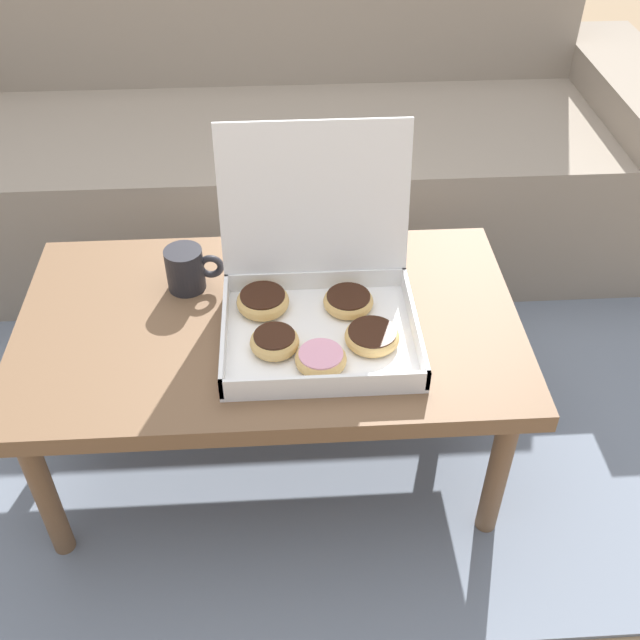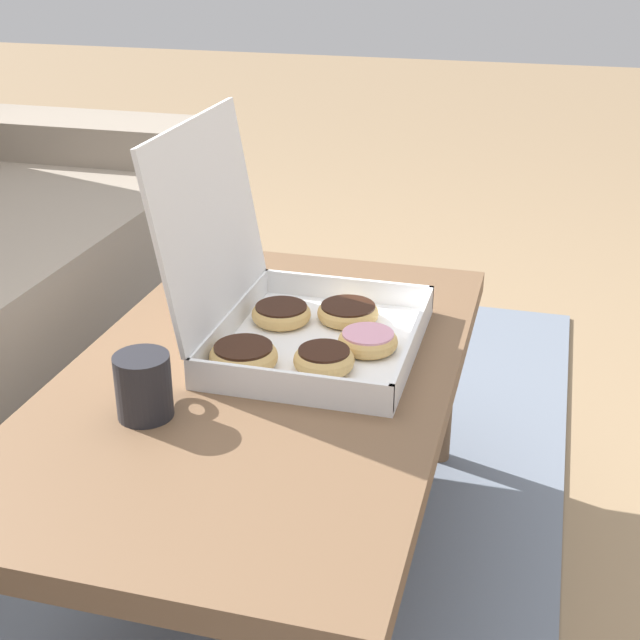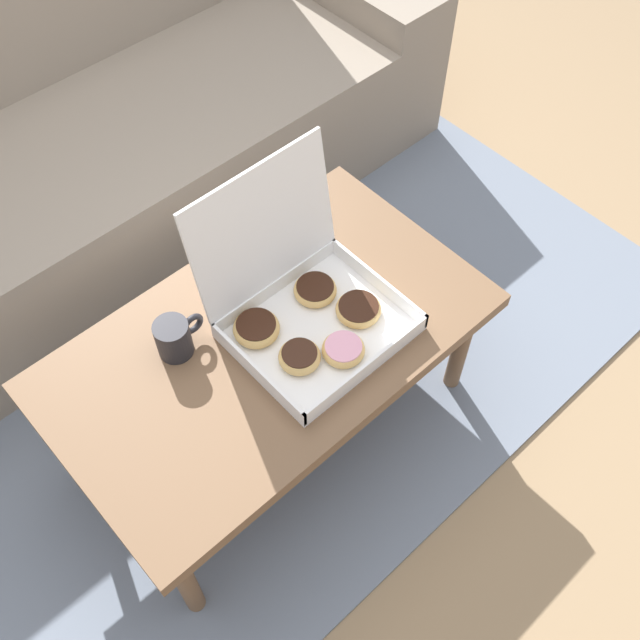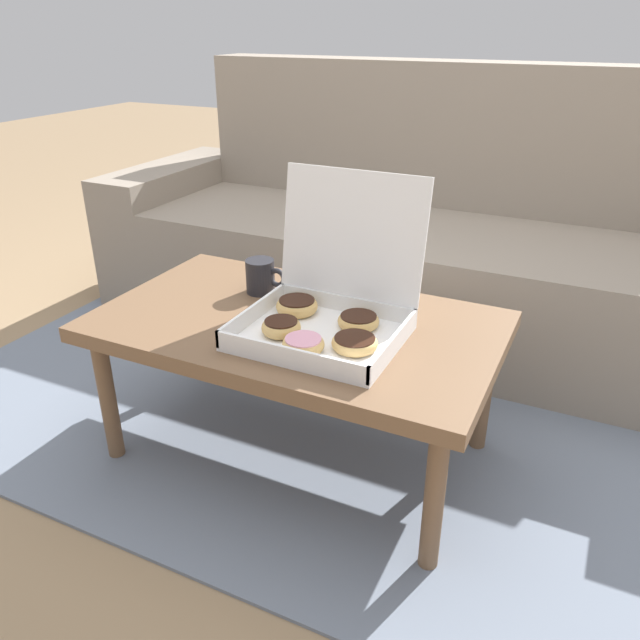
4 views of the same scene
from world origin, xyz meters
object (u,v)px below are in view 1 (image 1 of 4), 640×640
couch (268,140)px  pastry_box (316,301)px  coffee_mug (187,269)px  coffee_table (269,334)px

couch → pastry_box: bearing=-84.6°
couch → coffee_mug: bearing=-101.1°
pastry_box → couch: bearing=95.4°
couch → coffee_mug: size_ratio=19.91×
pastry_box → coffee_mug: bearing=152.3°
coffee_table → pastry_box: pastry_box is taller
couch → coffee_mug: (-0.17, -0.85, 0.15)m
coffee_table → coffee_mug: bearing=146.0°
coffee_table → coffee_mug: (-0.17, 0.11, 0.09)m
couch → pastry_box: (0.09, -0.99, 0.16)m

